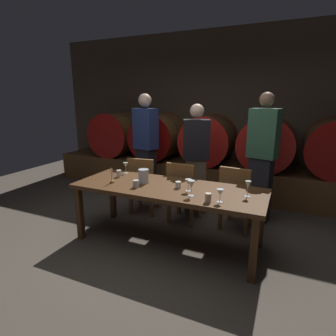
% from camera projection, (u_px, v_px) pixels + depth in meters
% --- Properties ---
extents(ground_plane, '(9.12, 9.12, 0.00)m').
position_uv_depth(ground_plane, '(153.00, 249.00, 3.22)').
color(ground_plane, '#4C443A').
extents(back_wall, '(7.01, 0.24, 2.97)m').
position_uv_depth(back_wall, '(218.00, 111.00, 5.37)').
color(back_wall, '#473A2D').
rests_on(back_wall, ground).
extents(barrel_shelf, '(6.31, 0.90, 0.54)m').
position_uv_depth(barrel_shelf, '(208.00, 177.00, 5.19)').
color(barrel_shelf, brown).
rests_on(barrel_shelf, ground).
extents(wine_barrel_far_left, '(0.90, 0.90, 0.90)m').
position_uv_depth(wine_barrel_far_left, '(118.00, 134.00, 5.80)').
color(wine_barrel_far_left, brown).
rests_on(wine_barrel_far_left, barrel_shelf).
extents(wine_barrel_left, '(0.90, 0.90, 0.90)m').
position_uv_depth(wine_barrel_left, '(159.00, 137.00, 5.42)').
color(wine_barrel_left, brown).
rests_on(wine_barrel_left, barrel_shelf).
extents(wine_barrel_center, '(0.90, 0.90, 0.90)m').
position_uv_depth(wine_barrel_center, '(209.00, 140.00, 5.01)').
color(wine_barrel_center, '#513319').
rests_on(wine_barrel_center, barrel_shelf).
extents(wine_barrel_right, '(0.90, 0.90, 0.90)m').
position_uv_depth(wine_barrel_right, '(267.00, 143.00, 4.61)').
color(wine_barrel_right, brown).
rests_on(wine_barrel_right, barrel_shelf).
extents(wine_barrel_far_right, '(0.90, 0.90, 0.90)m').
position_uv_depth(wine_barrel_far_right, '(335.00, 147.00, 4.22)').
color(wine_barrel_far_right, '#513319').
rests_on(wine_barrel_far_right, barrel_shelf).
extents(dining_table, '(2.24, 0.82, 0.72)m').
position_uv_depth(dining_table, '(168.00, 192.00, 3.20)').
color(dining_table, '#4C2D16').
rests_on(dining_table, ground).
extents(chair_left, '(0.44, 0.44, 0.88)m').
position_uv_depth(chair_left, '(144.00, 183.00, 4.10)').
color(chair_left, brown).
rests_on(chair_left, ground).
extents(chair_center, '(0.42, 0.42, 0.88)m').
position_uv_depth(chair_center, '(183.00, 190.00, 3.80)').
color(chair_center, brown).
rests_on(chair_center, ground).
extents(chair_right, '(0.45, 0.45, 0.88)m').
position_uv_depth(chair_right, '(236.00, 195.00, 3.57)').
color(chair_right, brown).
rests_on(chair_right, ground).
extents(guest_left, '(0.43, 0.33, 1.80)m').
position_uv_depth(guest_left, '(146.00, 146.00, 4.63)').
color(guest_left, black).
rests_on(guest_left, ground).
extents(guest_center, '(0.44, 0.36, 1.65)m').
position_uv_depth(guest_center, '(196.00, 159.00, 4.06)').
color(guest_center, brown).
rests_on(guest_center, ground).
extents(guest_right, '(0.43, 0.33, 1.81)m').
position_uv_depth(guest_right, '(262.00, 158.00, 3.77)').
color(guest_right, black).
rests_on(guest_right, ground).
extents(candle_center, '(0.05, 0.05, 0.20)m').
position_uv_depth(candle_center, '(112.00, 178.00, 3.32)').
color(candle_center, olive).
rests_on(candle_center, dining_table).
extents(pitcher, '(0.13, 0.13, 0.17)m').
position_uv_depth(pitcher, '(144.00, 176.00, 3.31)').
color(pitcher, silver).
rests_on(pitcher, dining_table).
extents(wine_glass_far_left, '(0.07, 0.07, 0.15)m').
position_uv_depth(wine_glass_far_left, '(126.00, 165.00, 3.73)').
color(wine_glass_far_left, silver).
rests_on(wine_glass_far_left, dining_table).
extents(wine_glass_left, '(0.08, 0.08, 0.14)m').
position_uv_depth(wine_glass_left, '(188.00, 182.00, 3.00)').
color(wine_glass_left, silver).
rests_on(wine_glass_left, dining_table).
extents(wine_glass_center, '(0.07, 0.07, 0.17)m').
position_uv_depth(wine_glass_center, '(191.00, 185.00, 2.85)').
color(wine_glass_center, white).
rests_on(wine_glass_center, dining_table).
extents(wine_glass_right, '(0.07, 0.07, 0.14)m').
position_uv_depth(wine_glass_right, '(220.00, 193.00, 2.69)').
color(wine_glass_right, white).
rests_on(wine_glass_right, dining_table).
extents(wine_glass_far_right, '(0.06, 0.06, 0.17)m').
position_uv_depth(wine_glass_far_right, '(248.00, 185.00, 2.83)').
color(wine_glass_far_right, silver).
rests_on(wine_glass_far_right, dining_table).
extents(cup_far_left, '(0.06, 0.06, 0.09)m').
position_uv_depth(cup_far_left, '(119.00, 173.00, 3.58)').
color(cup_far_left, white).
rests_on(cup_far_left, dining_table).
extents(cup_center_left, '(0.07, 0.07, 0.09)m').
position_uv_depth(cup_center_left, '(136.00, 184.00, 3.15)').
color(cup_center_left, silver).
rests_on(cup_center_left, dining_table).
extents(cup_center_right, '(0.07, 0.07, 0.08)m').
position_uv_depth(cup_center_right, '(178.00, 185.00, 3.13)').
color(cup_center_right, white).
rests_on(cup_center_right, dining_table).
extents(cup_far_right, '(0.06, 0.06, 0.09)m').
position_uv_depth(cup_far_right, '(208.00, 198.00, 2.70)').
color(cup_far_right, beige).
rests_on(cup_far_right, dining_table).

